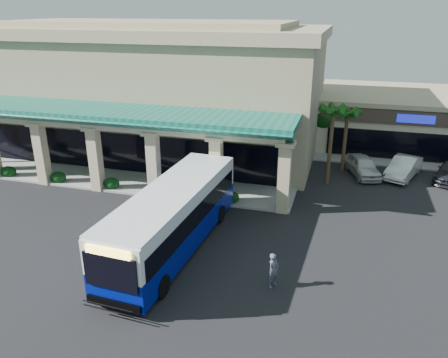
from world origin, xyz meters
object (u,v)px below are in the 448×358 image
(car_silver, at_px, (363,166))
(car_white, at_px, (404,167))
(pedestrian, at_px, (273,270))
(transit_bus, at_px, (174,219))

(car_silver, bearing_deg, car_white, -9.94)
(pedestrian, bearing_deg, transit_bus, 98.66)
(car_silver, xyz_separation_m, car_white, (3.05, 0.46, 0.02))
(pedestrian, relative_size, car_white, 0.37)
(car_white, bearing_deg, transit_bus, -109.88)
(transit_bus, xyz_separation_m, car_white, (13.18, 14.98, -0.99))
(pedestrian, bearing_deg, car_white, 4.90)
(pedestrian, distance_m, car_white, 18.56)
(pedestrian, height_order, car_white, pedestrian)
(transit_bus, bearing_deg, pedestrian, -16.14)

